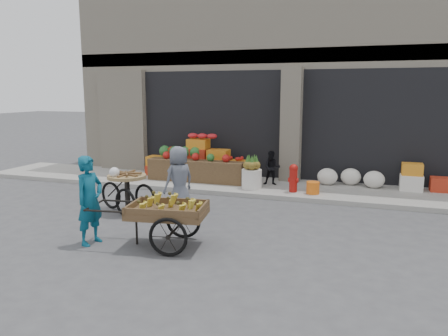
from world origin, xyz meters
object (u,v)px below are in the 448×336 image
(fire_hydrant, at_px, (293,177))
(seated_person, at_px, (272,168))
(pineapple_bin, at_px, (252,179))
(vendor_woman, at_px, (90,200))
(tricycle_cart, at_px, (127,187))
(vendor_grey, at_px, (179,180))
(orange_bucket, at_px, (313,188))
(banana_cart, at_px, (165,209))

(fire_hydrant, height_order, seated_person, seated_person)
(pineapple_bin, relative_size, fire_hydrant, 0.73)
(pineapple_bin, relative_size, vendor_woman, 0.33)
(seated_person, bearing_deg, fire_hydrant, -52.88)
(vendor_woman, distance_m, tricycle_cart, 2.01)
(seated_person, bearing_deg, tricycle_cart, -136.96)
(pineapple_bin, height_order, tricycle_cart, tricycle_cart)
(fire_hydrant, bearing_deg, vendor_grey, -132.36)
(pineapple_bin, distance_m, orange_bucket, 1.61)
(fire_hydrant, distance_m, seated_person, 0.96)
(orange_bucket, bearing_deg, vendor_grey, -139.12)
(orange_bucket, relative_size, tricycle_cart, 0.22)
(pineapple_bin, xyz_separation_m, banana_cart, (-0.33, -4.34, 0.30))
(vendor_woman, bearing_deg, orange_bucket, -26.56)
(orange_bucket, relative_size, seated_person, 0.34)
(orange_bucket, relative_size, vendor_woman, 0.21)
(orange_bucket, height_order, banana_cart, banana_cart)
(seated_person, height_order, banana_cart, seated_person)
(orange_bucket, distance_m, vendor_grey, 3.45)
(pineapple_bin, relative_size, seated_person, 0.56)
(fire_hydrant, relative_size, banana_cart, 0.31)
(pineapple_bin, xyz_separation_m, vendor_grey, (-0.99, -2.34, 0.36))
(fire_hydrant, bearing_deg, vendor_woman, -120.63)
(vendor_grey, bearing_deg, banana_cart, 47.96)
(fire_hydrant, bearing_deg, tricycle_cart, -140.26)
(pineapple_bin, height_order, vendor_woman, vendor_woman)
(orange_bucket, bearing_deg, vendor_woman, -125.33)
(fire_hydrant, xyz_separation_m, seated_person, (-0.70, 0.65, 0.08))
(fire_hydrant, relative_size, tricycle_cart, 0.49)
(seated_person, height_order, vendor_grey, vendor_grey)
(pineapple_bin, bearing_deg, vendor_grey, -112.89)
(orange_bucket, xyz_separation_m, vendor_grey, (-2.59, -2.24, 0.46))
(banana_cart, distance_m, tricycle_cart, 2.40)
(banana_cart, xyz_separation_m, vendor_grey, (-0.66, 2.00, 0.07))
(seated_person, xyz_separation_m, tricycle_cart, (-2.48, -3.29, -0.02))
(pineapple_bin, height_order, orange_bucket, pineapple_bin)
(seated_person, bearing_deg, orange_bucket, -40.26)
(seated_person, xyz_separation_m, vendor_woman, (-2.01, -5.23, 0.19))
(seated_person, distance_m, banana_cart, 4.99)
(orange_bucket, height_order, seated_person, seated_person)
(orange_bucket, height_order, vendor_grey, vendor_grey)
(pineapple_bin, xyz_separation_m, seated_person, (0.40, 0.60, 0.21))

